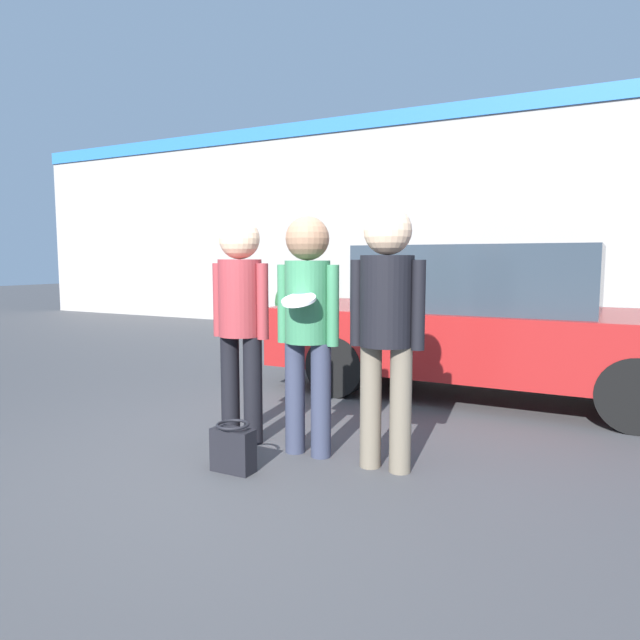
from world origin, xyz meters
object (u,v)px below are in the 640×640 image
object	(u,v)px
person_left	(240,309)
shrub	(302,302)
handbag	(233,448)
parked_car_near	(485,322)
person_right	(387,312)
person_middle_with_frisbee	(308,314)

from	to	relation	value
person_left	shrub	size ratio (longest dim) A/B	1.57
shrub	handbag	world-z (taller)	shrub
parked_car_near	handbag	world-z (taller)	parked_car_near
parked_car_near	shrub	distance (m)	6.20
person_right	shrub	bearing A→B (deg)	123.43
person_left	handbag	bearing A→B (deg)	-59.89
person_left	person_right	size ratio (longest dim) A/B	0.98
person_left	parked_car_near	size ratio (longest dim) A/B	0.39
shrub	person_left	bearing A→B (deg)	-64.40
handbag	shrub	bearing A→B (deg)	115.97
shrub	handbag	size ratio (longest dim) A/B	3.33
person_right	parked_car_near	distance (m)	2.62
shrub	person_middle_with_frisbee	bearing A→B (deg)	-60.35
person_left	person_middle_with_frisbee	world-z (taller)	person_left
person_middle_with_frisbee	person_right	xyz separation A→B (m)	(0.62, -0.02, 0.04)
parked_car_near	person_middle_with_frisbee	bearing A→B (deg)	-106.52
person_right	parked_car_near	bearing A→B (deg)	86.88
parked_car_near	shrub	xyz separation A→B (m)	(-4.60, 4.15, -0.22)
person_left	person_right	bearing A→B (deg)	-2.45
person_left	shrub	bearing A→B (deg)	115.60
person_middle_with_frisbee	shrub	xyz separation A→B (m)	(-3.83, 6.74, -0.49)
person_left	parked_car_near	bearing A→B (deg)	61.37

